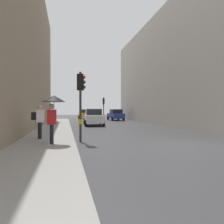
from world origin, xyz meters
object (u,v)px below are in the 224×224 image
traffic_light_far_median (104,105)px  pedestrian_with_umbrella (53,106)px  car_white_compact (94,117)px  car_blue_van (116,115)px  pedestrian_with_black_backpack (39,119)px  traffic_light_near_right (81,94)px  car_yellow_taxi (84,114)px

traffic_light_far_median → pedestrian_with_umbrella: (-5.73, -17.96, -0.51)m
car_white_compact → car_blue_van: bearing=62.7°
car_blue_van → pedestrian_with_black_backpack: 21.67m
pedestrian_with_umbrella → traffic_light_near_right: bearing=40.5°
car_yellow_taxi → traffic_light_far_median: bearing=-80.0°
traffic_light_near_right → pedestrian_with_black_backpack: size_ratio=2.04×
traffic_light_far_median → car_yellow_taxi: (-1.81, 10.31, -1.48)m
pedestrian_with_umbrella → pedestrian_with_black_backpack: size_ratio=1.21×
traffic_light_near_right → pedestrian_with_umbrella: (-1.30, -1.11, -0.65)m
traffic_light_far_median → car_white_compact: traffic_light_far_median is taller
traffic_light_near_right → pedestrian_with_black_backpack: bearing=165.2°
traffic_light_near_right → car_yellow_taxi: (2.62, 27.16, -1.61)m
pedestrian_with_black_backpack → pedestrian_with_umbrella: bearing=-64.0°
car_yellow_taxi → car_white_compact: bearing=-91.6°
traffic_light_far_median → pedestrian_with_umbrella: traffic_light_far_median is taller
pedestrian_with_umbrella → pedestrian_with_black_backpack: (-0.82, 1.67, -0.68)m
car_blue_van → car_yellow_taxi: same height
traffic_light_near_right → car_white_compact: traffic_light_near_right is taller
car_yellow_taxi → pedestrian_with_umbrella: (-3.92, -28.27, 0.96)m
traffic_light_far_median → traffic_light_near_right: 17.42m
traffic_light_far_median → traffic_light_near_right: (-4.43, -16.84, 0.13)m
traffic_light_far_median → car_yellow_taxi: traffic_light_far_median is taller
traffic_light_near_right → car_blue_van: traffic_light_near_right is taller
traffic_light_far_median → car_white_compact: 6.65m
traffic_light_far_median → car_blue_van: size_ratio=0.80×
traffic_light_far_median → car_yellow_taxi: 10.57m
car_white_compact → pedestrian_with_black_backpack: 11.08m
traffic_light_near_right → pedestrian_with_umbrella: size_ratio=1.68×
traffic_light_near_right → pedestrian_with_umbrella: bearing=-139.5°
car_blue_van → car_white_compact: bearing=-117.3°
car_white_compact → pedestrian_with_black_backpack: size_ratio=2.42×
traffic_light_far_median → car_yellow_taxi: bearing=100.0°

